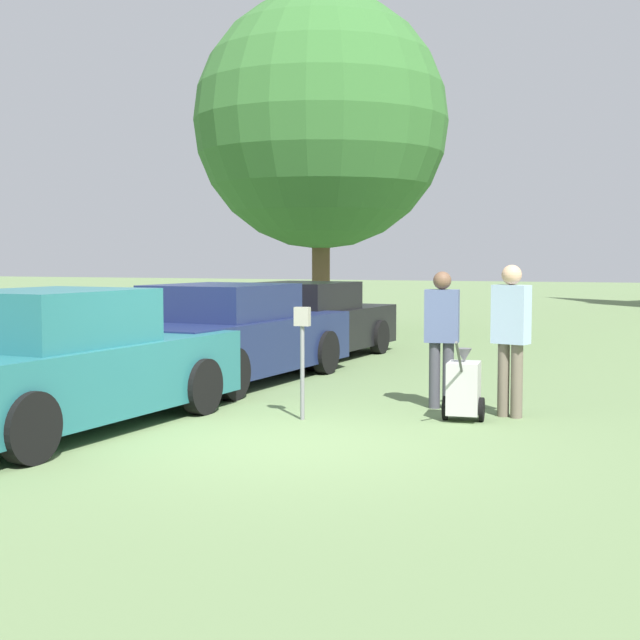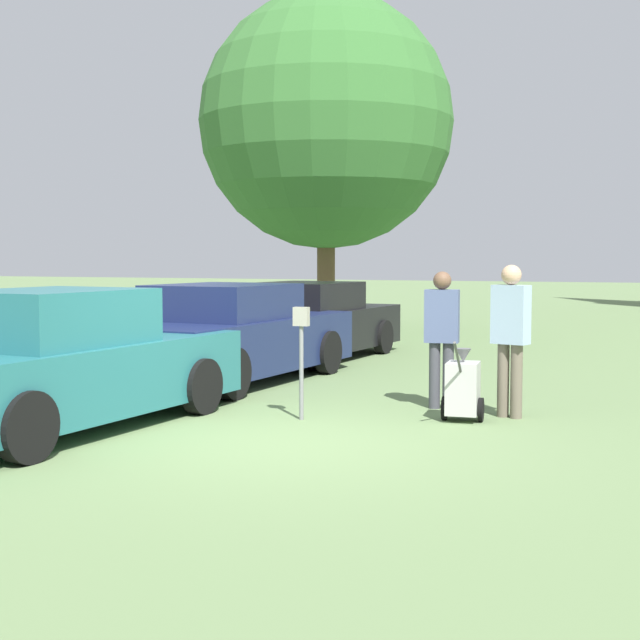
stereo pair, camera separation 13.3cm
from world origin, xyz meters
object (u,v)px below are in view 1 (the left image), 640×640
Objects in this scene: parked_car_teal at (61,366)px; parked_car_navy at (227,336)px; parked_car_black at (306,324)px; person_worker at (442,331)px; parking_meter at (302,341)px; equipment_cart at (464,388)px; person_supervisor at (511,330)px.

parked_car_teal reaches higher than parked_car_navy.
person_worker is at bearing -46.15° from parked_car_black.
parked_car_black is 3.64× the size of parking_meter.
parked_car_teal reaches higher than parking_meter.
parked_car_teal is 4.55m from equipment_cart.
parked_car_black is 5.63m from person_worker.
equipment_cart is (1.77, 0.61, -0.53)m from parking_meter.
equipment_cart is (0.43, -0.73, -0.59)m from person_worker.
parked_car_teal is 3.99m from parked_car_navy.
person_worker is at bearing 45.04° from parking_meter.
person_worker is 1.03m from equipment_cart.
parking_meter is 0.77× the size of person_worker.
person_supervisor is (0.90, -0.30, 0.06)m from person_worker.
parked_car_navy is at bearing 94.40° from parked_car_teal.
person_supervisor reaches higher than parked_car_teal.
person_worker reaches higher than parking_meter.
parked_car_navy is 2.84× the size of person_worker.
parked_car_teal is at bearing -85.59° from parked_car_black.
parked_car_teal is 4.75× the size of equipment_cart.
parking_meter is (2.23, 1.52, 0.22)m from parked_car_teal.
equipment_cart is (4.00, -5.07, -0.28)m from parked_car_black.
parking_meter is at bearing -166.29° from equipment_cart.
parked_car_navy is (0.00, 3.99, -0.01)m from parked_car_teal.
person_supervisor is at bearing -41.66° from parked_car_black.
parked_car_teal is 0.99× the size of parked_car_black.
equipment_cart is (4.00, -1.86, -0.31)m from parked_car_navy.
person_worker reaches higher than parked_car_black.
parked_car_black is 6.45m from person_supervisor.
parked_car_teal is 4.58m from person_worker.
parked_car_navy is 4.42m from equipment_cart.
parked_car_black is 2.79× the size of person_worker.
parking_meter is 0.73× the size of person_supervisor.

